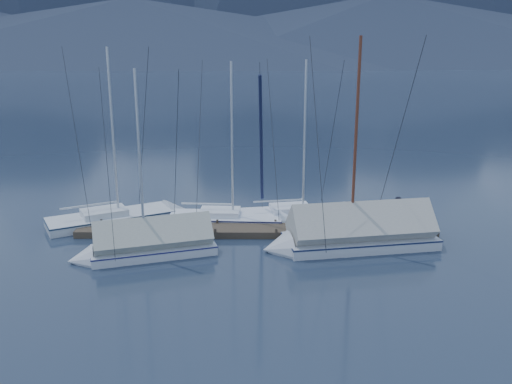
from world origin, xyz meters
TOP-DOWN VIEW (x-y plane):
  - ground at (0.00, 0.00)m, footprint 1000.00×1000.00m
  - dock at (0.00, 2.00)m, footprint 18.00×1.50m
  - mooring_posts at (-0.50, 2.00)m, footprint 15.12×1.52m
  - sailboat_open_left at (-6.95, 4.19)m, footprint 7.69×5.53m
  - sailboat_open_mid at (-0.75, 3.70)m, footprint 7.13×3.02m
  - sailboat_open_right at (3.05, 4.74)m, footprint 7.32×3.40m
  - sailboat_covered_near at (4.32, 0.21)m, footprint 8.54×4.05m
  - sailboat_covered_far at (-5.13, -0.94)m, footprint 6.79×3.85m
  - person at (7.04, 1.80)m, footprint 0.48×0.66m

SIDE VIEW (x-z plane):
  - ground at x=0.00m, z-range 0.00..0.00m
  - dock at x=0.00m, z-range -0.16..0.38m
  - sailboat_open_mid at x=-0.75m, z-range -4.49..4.81m
  - sailboat_open_right at x=3.05m, z-range -4.51..4.84m
  - sailboat_open_left at x=-6.95m, z-range -4.85..5.20m
  - mooring_posts at x=-0.50m, z-range 0.17..0.52m
  - sailboat_covered_far at x=-5.13m, z-range -4.12..5.01m
  - sailboat_covered_near at x=4.32m, z-range -4.81..5.88m
  - person at x=7.04m, z-range 0.34..2.03m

